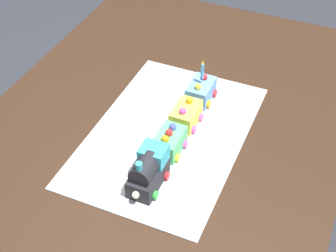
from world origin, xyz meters
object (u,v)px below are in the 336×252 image
(dining_table, at_px, (165,148))
(cake_locomotive, at_px, (148,171))
(cake_car_caboose_lemon, at_px, (186,115))
(birthday_candle, at_px, (202,70))
(cake_car_flatbed_sky_blue, at_px, (201,91))
(cake_car_gondola_mint_green, at_px, (169,142))

(dining_table, xyz_separation_m, cake_locomotive, (-0.23, -0.06, 0.16))
(cake_car_caboose_lemon, xyz_separation_m, birthday_candle, (0.12, 0.00, 0.07))
(cake_car_caboose_lemon, distance_m, cake_car_flatbed_sky_blue, 0.12)
(cake_car_flatbed_sky_blue, xyz_separation_m, birthday_candle, (0.00, 0.00, 0.07))
(cake_car_caboose_lemon, height_order, cake_car_flatbed_sky_blue, same)
(birthday_candle, bearing_deg, dining_table, 157.17)
(cake_locomotive, bearing_deg, dining_table, 13.60)
(cake_locomotive, relative_size, cake_car_gondola_mint_green, 1.40)
(dining_table, xyz_separation_m, cake_car_flatbed_sky_blue, (0.13, -0.06, 0.14))
(cake_car_flatbed_sky_blue, height_order, birthday_candle, birthday_candle)
(dining_table, xyz_separation_m, birthday_candle, (0.13, -0.06, 0.21))
(dining_table, bearing_deg, cake_car_caboose_lemon, -77.51)
(cake_car_gondola_mint_green, relative_size, cake_car_caboose_lemon, 1.00)
(cake_car_flatbed_sky_blue, relative_size, birthday_candle, 1.59)
(cake_locomotive, distance_m, cake_car_caboose_lemon, 0.25)
(cake_locomotive, bearing_deg, birthday_candle, 0.00)
(cake_car_gondola_mint_green, bearing_deg, cake_locomotive, 180.00)
(cake_locomotive, bearing_deg, cake_car_caboose_lemon, -0.00)
(dining_table, height_order, cake_car_gondola_mint_green, cake_car_gondola_mint_green)
(cake_car_caboose_lemon, relative_size, birthday_candle, 1.59)
(dining_table, distance_m, birthday_candle, 0.26)
(cake_car_flatbed_sky_blue, distance_m, birthday_candle, 0.07)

